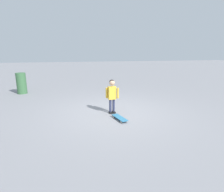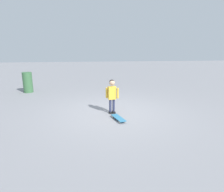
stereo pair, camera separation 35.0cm
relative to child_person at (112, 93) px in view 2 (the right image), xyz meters
name	(u,v)px [view 2 (the right image)]	position (x,y,z in m)	size (l,w,h in m)	color
ground_plane	(113,112)	(-0.05, 0.05, -0.66)	(50.00, 50.00, 0.00)	gray
child_person	(112,93)	(0.00, 0.00, 0.00)	(0.21, 0.39, 1.06)	#2D3351
skateboard	(118,118)	(0.63, 0.09, -0.60)	(0.67, 0.35, 0.07)	teal
trash_bin	(28,82)	(-3.46, -3.44, -0.19)	(0.42, 0.42, 0.93)	#38663D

